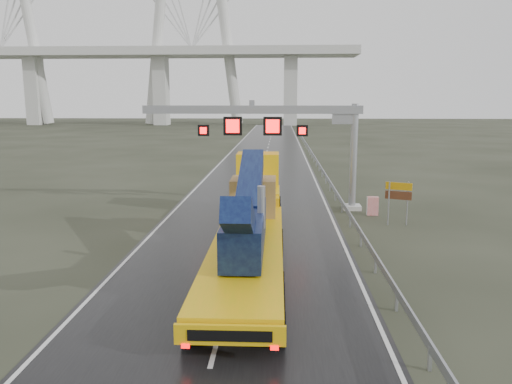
# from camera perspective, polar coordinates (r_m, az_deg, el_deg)

# --- Properties ---
(ground) EXTENTS (400.00, 400.00, 0.00)m
(ground) POSITION_cam_1_polar(r_m,az_deg,el_deg) (17.67, -3.79, -14.32)
(ground) COLOR #292C1F
(ground) RESTS_ON ground
(road) EXTENTS (11.00, 200.00, 0.02)m
(road) POSITION_cam_1_polar(r_m,az_deg,el_deg) (56.46, 0.79, 2.87)
(road) COLOR black
(road) RESTS_ON ground
(guardrail) EXTENTS (0.20, 140.00, 1.40)m
(guardrail) POSITION_cam_1_polar(r_m,az_deg,el_deg) (46.62, 7.89, 2.04)
(guardrail) COLOR gray
(guardrail) RESTS_ON ground
(sign_gantry) EXTENTS (14.90, 1.20, 7.42)m
(sign_gantry) POSITION_cam_1_polar(r_m,az_deg,el_deg) (33.99, 3.11, 7.38)
(sign_gantry) COLOR silver
(sign_gantry) RESTS_ON ground
(heavy_haul_truck) EXTENTS (3.19, 20.76, 4.87)m
(heavy_haul_truck) POSITION_cam_1_polar(r_m,az_deg,el_deg) (25.68, -0.44, -1.97)
(heavy_haul_truck) COLOR #FFB80E
(heavy_haul_truck) RESTS_ON ground
(exit_sign_pair) EXTENTS (1.46, 0.63, 2.65)m
(exit_sign_pair) POSITION_cam_1_polar(r_m,az_deg,el_deg) (30.95, 15.96, -0.31)
(exit_sign_pair) COLOR #9A9DA2
(exit_sign_pair) RESTS_ON ground
(striped_barrier) EXTENTS (0.72, 0.40, 1.21)m
(striped_barrier) POSITION_cam_1_polar(r_m,az_deg,el_deg) (33.51, 13.18, -1.56)
(striped_barrier) COLOR red
(striped_barrier) RESTS_ON ground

